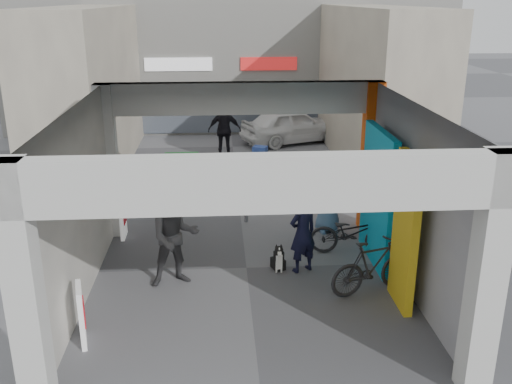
{
  "coord_description": "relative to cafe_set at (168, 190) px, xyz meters",
  "views": [
    {
      "loc": [
        -0.51,
        -10.55,
        5.28
      ],
      "look_at": [
        0.26,
        1.0,
        1.3
      ],
      "focal_mm": 40.0,
      "sensor_mm": 36.0,
      "label": 1
    }
  ],
  "objects": [
    {
      "name": "ground",
      "position": [
        1.91,
        -4.2,
        -0.31
      ],
      "size": [
        90.0,
        90.0,
        0.0
      ],
      "primitive_type": "plane",
      "color": "#5C5D62",
      "rests_on": "ground"
    },
    {
      "name": "arcade_canopy",
      "position": [
        2.45,
        -5.03,
        1.99
      ],
      "size": [
        6.4,
        6.45,
        6.4
      ],
      "color": "#BBBAB6",
      "rests_on": "ground"
    },
    {
      "name": "far_building",
      "position": [
        1.91,
        9.79,
        3.68
      ],
      "size": [
        18.0,
        4.08,
        8.0
      ],
      "color": "silver",
      "rests_on": "ground"
    },
    {
      "name": "plaza_bldg_left",
      "position": [
        -2.59,
        3.3,
        2.19
      ],
      "size": [
        2.0,
        9.0,
        5.0
      ],
      "primitive_type": "cube",
      "color": "#B2A994",
      "rests_on": "ground"
    },
    {
      "name": "plaza_bldg_right",
      "position": [
        6.41,
        3.3,
        2.19
      ],
      "size": [
        2.0,
        9.0,
        5.0
      ],
      "primitive_type": "cube",
      "color": "#B2A994",
      "rests_on": "ground"
    },
    {
      "name": "bollard_left",
      "position": [
        0.2,
        -1.77,
        0.14
      ],
      "size": [
        0.09,
        0.09,
        0.9
      ],
      "primitive_type": "cylinder",
      "color": "gray",
      "rests_on": "ground"
    },
    {
      "name": "bollard_center",
      "position": [
        2.03,
        -1.68,
        0.14
      ],
      "size": [
        0.09,
        0.09,
        0.89
      ],
      "primitive_type": "cylinder",
      "color": "gray",
      "rests_on": "ground"
    },
    {
      "name": "bollard_right",
      "position": [
        3.41,
        -1.9,
        0.18
      ],
      "size": [
        0.09,
        0.09,
        0.98
      ],
      "primitive_type": "cylinder",
      "color": "gray",
      "rests_on": "ground"
    },
    {
      "name": "advert_board_near",
      "position": [
        -0.84,
        -6.69,
        0.2
      ],
      "size": [
        0.21,
        0.55,
        1.0
      ],
      "rotation": [
        0.0,
        0.0,
        0.24
      ],
      "color": "white",
      "rests_on": "ground"
    },
    {
      "name": "advert_board_far",
      "position": [
        -0.84,
        -2.41,
        0.2
      ],
      "size": [
        0.11,
        0.55,
        1.0
      ],
      "rotation": [
        0.0,
        0.0,
        0.02
      ],
      "color": "white",
      "rests_on": "ground"
    },
    {
      "name": "cafe_set",
      "position": [
        0.0,
        0.0,
        0.0
      ],
      "size": [
        1.44,
        1.16,
        0.87
      ],
      "rotation": [
        0.0,
        0.0,
        -0.35
      ],
      "color": "#97979C",
      "rests_on": "ground"
    },
    {
      "name": "produce_stand",
      "position": [
        0.26,
        1.8,
        0.01
      ],
      "size": [
        1.22,
        0.66,
        0.8
      ],
      "rotation": [
        0.0,
        0.0,
        -0.09
      ],
      "color": "black",
      "rests_on": "ground"
    },
    {
      "name": "crate_stack",
      "position": [
        2.76,
        3.59,
        -0.03
      ],
      "size": [
        0.55,
        0.49,
        0.56
      ],
      "rotation": [
        0.0,
        0.0,
        -0.38
      ],
      "color": "#1B6125",
      "rests_on": "ground"
    },
    {
      "name": "border_collie",
      "position": [
        2.55,
        -4.35,
        -0.07
      ],
      "size": [
        0.22,
        0.43,
        0.59
      ],
      "rotation": [
        0.0,
        0.0,
        0.36
      ],
      "color": "black",
      "rests_on": "ground"
    },
    {
      "name": "man_with_dog",
      "position": [
        3.03,
        -4.4,
        0.52
      ],
      "size": [
        0.71,
        0.62,
        1.65
      ],
      "primitive_type": "imported",
      "rotation": [
        0.0,
        0.0,
        3.6
      ],
      "color": "black",
      "rests_on": "ground"
    },
    {
      "name": "man_back_turned",
      "position": [
        0.52,
        -4.75,
        0.66
      ],
      "size": [
        1.1,
        0.95,
        1.95
      ],
      "primitive_type": "imported",
      "rotation": [
        0.0,
        0.0,
        0.25
      ],
      "color": "#3E3E40",
      "rests_on": "ground"
    },
    {
      "name": "man_elderly",
      "position": [
        3.94,
        -2.38,
        0.5
      ],
      "size": [
        0.85,
        0.61,
        1.62
      ],
      "primitive_type": "imported",
      "rotation": [
        0.0,
        0.0,
        0.12
      ],
      "color": "#51779F",
      "rests_on": "ground"
    },
    {
      "name": "man_crates",
      "position": [
        1.6,
        4.33,
        0.65
      ],
      "size": [
        1.15,
        0.53,
        1.92
      ],
      "primitive_type": "imported",
      "rotation": [
        0.0,
        0.0,
        3.09
      ],
      "color": "black",
      "rests_on": "ground"
    },
    {
      "name": "bicycle_front",
      "position": [
        4.21,
        -3.63,
        0.16
      ],
      "size": [
        1.86,
        0.82,
        0.94
      ],
      "primitive_type": "imported",
      "rotation": [
        0.0,
        0.0,
        1.46
      ],
      "color": "black",
      "rests_on": "ground"
    },
    {
      "name": "bicycle_rear",
      "position": [
        4.21,
        -5.36,
        0.22
      ],
      "size": [
        1.82,
        1.03,
        1.05
      ],
      "primitive_type": "imported",
      "rotation": [
        0.0,
        0.0,
        1.9
      ],
      "color": "black",
      "rests_on": "ground"
    },
    {
      "name": "white_van",
      "position": [
        4.2,
        6.29,
        0.36
      ],
      "size": [
        4.22,
        2.84,
        1.33
      ],
      "primitive_type": "imported",
      "rotation": [
        0.0,
        0.0,
        1.93
      ],
      "color": "white",
      "rests_on": "ground"
    }
  ]
}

